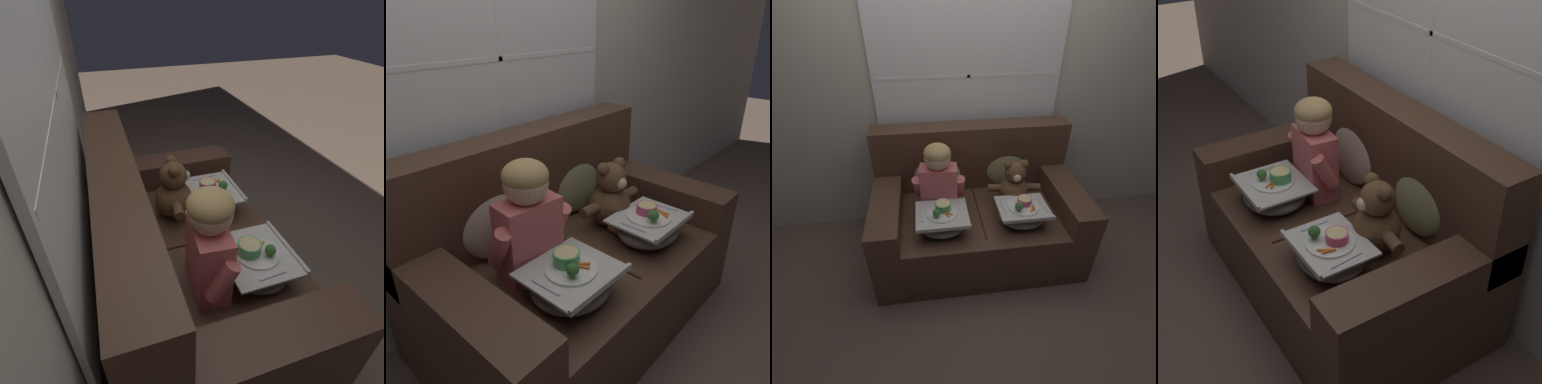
{
  "view_description": "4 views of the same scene",
  "coord_description": "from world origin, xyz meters",
  "views": [
    {
      "loc": [
        -1.21,
        0.41,
        1.71
      ],
      "look_at": [
        0.13,
        -0.03,
        0.75
      ],
      "focal_mm": 28.0,
      "sensor_mm": 36.0,
      "label": 1
    },
    {
      "loc": [
        -1.23,
        -1.1,
        1.6
      ],
      "look_at": [
        0.01,
        0.02,
        0.79
      ],
      "focal_mm": 35.0,
      "sensor_mm": 36.0,
      "label": 2
    },
    {
      "loc": [
        -0.37,
        -1.92,
        1.99
      ],
      "look_at": [
        -0.11,
        -0.02,
        0.65
      ],
      "focal_mm": 28.0,
      "sensor_mm": 36.0,
      "label": 3
    },
    {
      "loc": [
        1.98,
        -1.17,
        2.16
      ],
      "look_at": [
        0.14,
        -0.02,
        0.74
      ],
      "focal_mm": 50.0,
      "sensor_mm": 36.0,
      "label": 4
    }
  ],
  "objects": [
    {
      "name": "wall_back_with_window",
      "position": [
        0.0,
        0.59,
        1.3
      ],
      "size": [
        8.0,
        0.08,
        2.6
      ],
      "color": "beige",
      "rests_on": "ground_plane"
    },
    {
      "name": "ground_plane",
      "position": [
        0.0,
        0.0,
        0.0
      ],
      "size": [
        14.0,
        14.0,
        0.0
      ],
      "primitive_type": "plane",
      "color": "brown"
    },
    {
      "name": "teddy_bear",
      "position": [
        0.3,
        0.03,
        0.65
      ],
      "size": [
        0.43,
        0.3,
        0.4
      ],
      "color": "brown",
      "rests_on": "couch"
    },
    {
      "name": "throw_pillow_behind_teddy",
      "position": [
        0.3,
        0.3,
        0.68
      ],
      "size": [
        0.39,
        0.19,
        0.4
      ],
      "color": "#898456",
      "rests_on": "couch"
    },
    {
      "name": "throw_pillow_behind_child",
      "position": [
        -0.3,
        0.3,
        0.68
      ],
      "size": [
        0.42,
        0.2,
        0.44
      ],
      "color": "#C1B293",
      "rests_on": "couch"
    },
    {
      "name": "couch",
      "position": [
        0.0,
        0.07,
        0.36
      ],
      "size": [
        1.66,
        0.99,
        1.04
      ],
      "color": "#4C3323",
      "rests_on": "ground_plane"
    },
    {
      "name": "lap_tray_teddy",
      "position": [
        0.3,
        -0.23,
        0.56
      ],
      "size": [
        0.38,
        0.32,
        0.22
      ],
      "color": "slate",
      "rests_on": "teddy_bear"
    },
    {
      "name": "child_figure",
      "position": [
        -0.3,
        0.03,
        0.79
      ],
      "size": [
        0.41,
        0.21,
        0.57
      ],
      "color": "#DB6666",
      "rests_on": "couch"
    },
    {
      "name": "lap_tray_child",
      "position": [
        -0.3,
        -0.22,
        0.56
      ],
      "size": [
        0.38,
        0.35,
        0.22
      ],
      "color": "slate",
      "rests_on": "child_figure"
    }
  ]
}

